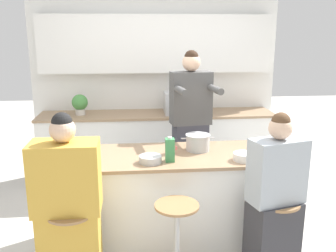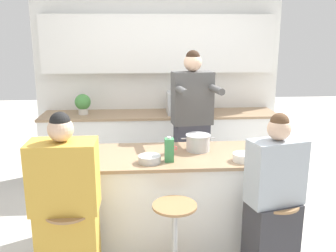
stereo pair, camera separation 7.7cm
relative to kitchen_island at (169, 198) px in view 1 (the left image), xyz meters
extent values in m
plane|color=beige|center=(0.00, 0.00, -0.45)|extent=(16.00, 16.00, 0.00)
cube|color=silver|center=(0.00, 1.90, 0.90)|extent=(3.32, 0.06, 2.70)
cube|color=white|center=(0.00, 1.79, 1.38)|extent=(3.05, 0.16, 0.75)
cube|color=white|center=(0.00, 1.57, 0.00)|extent=(3.05, 0.57, 0.91)
cube|color=#937556|center=(0.00, 1.57, 0.47)|extent=(3.08, 0.60, 0.03)
cube|color=black|center=(0.00, 0.00, -0.42)|extent=(1.87, 0.65, 0.06)
cube|color=white|center=(0.00, 0.00, 0.01)|extent=(1.95, 0.73, 0.80)
cube|color=#937556|center=(0.00, 0.00, 0.42)|extent=(1.99, 0.77, 0.03)
cylinder|color=#997047|center=(-0.80, -0.68, 0.23)|extent=(0.35, 0.35, 0.02)
cylinder|color=#B7BABC|center=(0.00, -0.63, -0.10)|extent=(0.04, 0.04, 0.66)
cylinder|color=#997047|center=(0.00, -0.63, 0.23)|extent=(0.35, 0.35, 0.02)
cylinder|color=#B7BABC|center=(0.80, -0.65, -0.10)|extent=(0.04, 0.04, 0.66)
cylinder|color=#997047|center=(0.80, -0.65, 0.23)|extent=(0.35, 0.35, 0.02)
cube|color=#383842|center=(0.31, 0.72, 0.05)|extent=(0.39, 0.27, 0.99)
cube|color=#4C4C4C|center=(0.31, 0.72, 0.83)|extent=(0.46, 0.28, 0.57)
cylinder|color=#4C4C4C|center=(0.17, 0.43, 0.96)|extent=(0.11, 0.32, 0.07)
cylinder|color=#4C4C4C|center=(0.53, 0.48, 0.96)|extent=(0.11, 0.32, 0.07)
sphere|color=#DBB293|center=(0.31, 0.72, 1.22)|extent=(0.22, 0.22, 0.19)
sphere|color=black|center=(0.31, 0.72, 1.27)|extent=(0.17, 0.17, 0.15)
cube|color=gold|center=(-0.82, -0.65, -0.10)|extent=(0.45, 0.26, 0.69)
cube|color=gold|center=(-0.82, -0.65, 0.51)|extent=(0.49, 0.29, 0.53)
sphere|color=#DBB293|center=(-0.82, -0.65, 0.86)|extent=(0.18, 0.18, 0.18)
sphere|color=black|center=(-0.82, -0.65, 0.91)|extent=(0.15, 0.15, 0.15)
cube|color=#333338|center=(0.77, -0.65, -0.10)|extent=(0.44, 0.35, 0.69)
cube|color=#9EA8B2|center=(0.77, -0.65, 0.50)|extent=(0.47, 0.32, 0.50)
sphere|color=#DBB293|center=(0.77, -0.65, 0.84)|extent=(0.22, 0.22, 0.18)
sphere|color=#513823|center=(0.77, -0.65, 0.89)|extent=(0.17, 0.17, 0.14)
cylinder|color=#B7BABC|center=(0.29, 0.10, 0.51)|extent=(0.22, 0.22, 0.15)
cylinder|color=#B7BABC|center=(0.29, 0.10, 0.59)|extent=(0.23, 0.23, 0.01)
cylinder|color=#B7BABC|center=(0.15, 0.10, 0.56)|extent=(0.05, 0.01, 0.01)
cylinder|color=#B7BABC|center=(0.42, 0.10, 0.56)|extent=(0.05, 0.01, 0.01)
cylinder|color=#B7BABC|center=(-0.18, -0.21, 0.47)|extent=(0.20, 0.20, 0.06)
cylinder|color=white|center=(0.64, -0.23, 0.47)|extent=(0.19, 0.19, 0.07)
cylinder|color=#DB4C51|center=(0.01, 0.02, 0.49)|extent=(0.08, 0.08, 0.10)
torus|color=#DB4C51|center=(0.06, 0.02, 0.49)|extent=(0.04, 0.01, 0.04)
ellipsoid|color=yellow|center=(-0.81, 0.08, 0.46)|extent=(0.10, 0.04, 0.04)
ellipsoid|color=yellow|center=(-0.83, 0.11, 0.46)|extent=(0.08, 0.10, 0.04)
ellipsoid|color=yellow|center=(-0.78, 0.11, 0.46)|extent=(0.09, 0.09, 0.04)
cube|color=#38844C|center=(-0.01, -0.19, 0.54)|extent=(0.08, 0.08, 0.20)
cylinder|color=white|center=(-0.01, -0.19, 0.65)|extent=(0.04, 0.04, 0.02)
cube|color=#B2B5B7|center=(0.37, 1.53, 0.63)|extent=(0.55, 0.35, 0.28)
cube|color=black|center=(0.32, 1.36, 0.63)|extent=(0.34, 0.01, 0.22)
cube|color=black|center=(0.57, 1.36, 0.63)|extent=(0.10, 0.01, 0.23)
cylinder|color=beige|center=(-1.00, 1.57, 0.53)|extent=(0.12, 0.12, 0.08)
sphere|color=#478942|center=(-1.00, 1.57, 0.65)|extent=(0.20, 0.20, 0.20)
camera|label=1|loc=(-0.32, -3.25, 1.53)|focal=40.00mm
camera|label=2|loc=(-0.24, -3.26, 1.53)|focal=40.00mm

